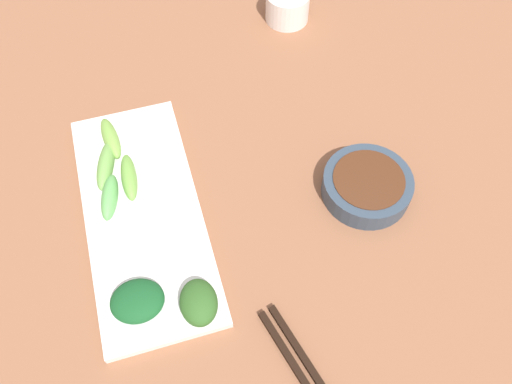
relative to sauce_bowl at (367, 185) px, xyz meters
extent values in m
cube|color=brown|center=(0.16, -0.03, -0.03)|extent=(2.10, 2.10, 0.02)
cylinder|color=#334252|center=(0.00, 0.00, 0.00)|extent=(0.12, 0.12, 0.03)
cylinder|color=#4E2A16|center=(0.00, 0.00, 0.00)|extent=(0.09, 0.09, 0.02)
cube|color=white|center=(0.29, -0.05, -0.01)|extent=(0.15, 0.36, 0.01)
ellipsoid|color=#175125|center=(0.32, 0.08, 0.01)|extent=(0.07, 0.06, 0.02)
ellipsoid|color=#61AF58|center=(0.33, -0.07, 0.01)|extent=(0.04, 0.07, 0.02)
ellipsoid|color=#6FA84D|center=(0.33, -0.13, 0.01)|extent=(0.04, 0.08, 0.02)
ellipsoid|color=#2F5C23|center=(0.25, 0.10, 0.01)|extent=(0.05, 0.06, 0.03)
ellipsoid|color=#71AC46|center=(0.30, -0.10, 0.01)|extent=(0.02, 0.08, 0.02)
ellipsoid|color=#79AF47|center=(0.32, -0.17, 0.01)|extent=(0.03, 0.08, 0.02)
cylinder|color=white|center=(-0.01, -0.37, 0.01)|extent=(0.07, 0.07, 0.05)
camera|label=1|loc=(0.25, 0.33, 0.59)|focal=37.20mm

